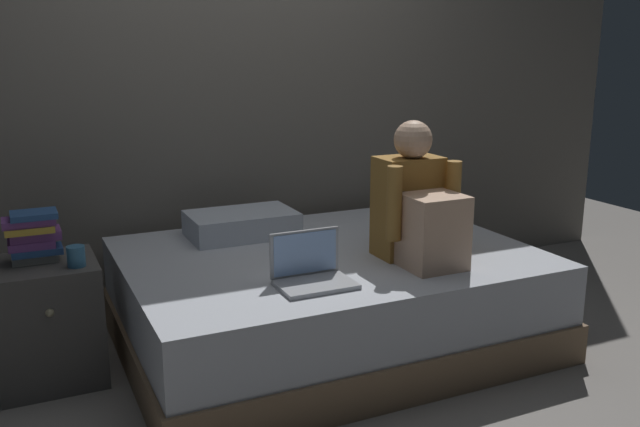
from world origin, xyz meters
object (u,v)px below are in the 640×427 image
book_stack (33,236)px  mug (76,256)px  bed (328,297)px  nightstand (49,321)px  pillow (242,224)px  laptop (311,271)px  person_sitting (418,208)px

book_stack → mug: 0.22m
bed → nightstand: (-1.30, 0.17, 0.04)m
bed → book_stack: (-1.33, 0.19, 0.43)m
nightstand → pillow: bearing=15.8°
book_stack → mug: size_ratio=2.58×
nightstand → laptop: 1.20m
bed → person_sitting: 0.66m
bed → mug: size_ratio=22.22×
mug → person_sitting: bearing=-13.2°
person_sitting → mug: person_sitting is taller
nightstand → pillow: size_ratio=0.98×
laptop → pillow: size_ratio=0.57×
bed → book_stack: size_ratio=8.61×
mug → book_stack: bearing=138.0°
person_sitting → mug: bearing=166.8°
laptop → pillow: 0.85m
bed → person_sitting: size_ratio=3.05×
laptop → pillow: laptop is taller
nightstand → laptop: laptop is taller
person_sitting → book_stack: size_ratio=2.82×
laptop → mug: laptop is taller
pillow → mug: size_ratio=6.22×
person_sitting → book_stack: 1.72m
person_sitting → pillow: 0.99m
person_sitting → pillow: (-0.62, 0.75, -0.19)m
mug → laptop: bearing=-26.5°
bed → person_sitting: person_sitting is taller
nightstand → pillow: pillow is taller
nightstand → laptop: (1.03, -0.57, 0.26)m
bed → book_stack: book_stack is taller
mug → bed: bearing=-2.3°
person_sitting → laptop: person_sitting is taller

